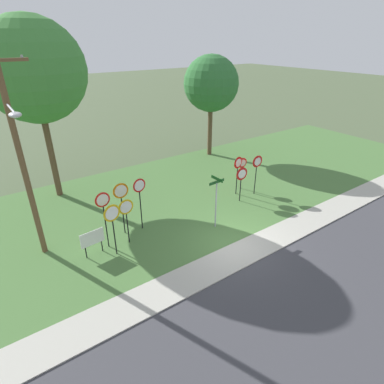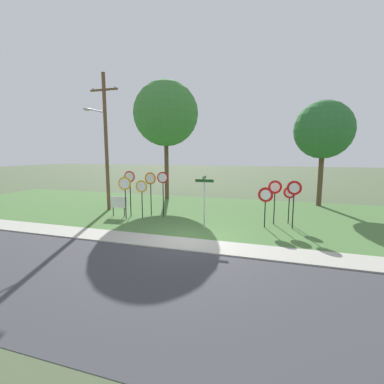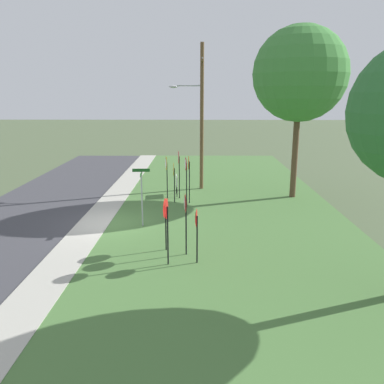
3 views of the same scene
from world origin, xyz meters
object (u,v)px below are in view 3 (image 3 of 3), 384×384
stop_sign_far_left (179,164)px  yield_sign_near_left (185,210)px  yield_sign_near_right (167,216)px  street_name_post (142,192)px  stop_sign_near_right (174,174)px  stop_sign_far_center (189,169)px  notice_board (177,182)px  stop_sign_far_right (186,172)px  yield_sign_far_right (196,223)px  stop_sign_near_left (166,168)px  oak_tree_left (300,74)px  yield_sign_far_left (165,212)px  utility_pole (200,113)px

stop_sign_far_left → yield_sign_near_left: bearing=-1.2°
yield_sign_near_right → street_name_post: size_ratio=0.91×
stop_sign_near_right → stop_sign_far_left: stop_sign_far_left is taller
yield_sign_near_left → yield_sign_near_right: 1.16m
stop_sign_far_center → street_name_post: size_ratio=0.99×
yield_sign_near_left → notice_board: yield_sign_near_left is taller
stop_sign_far_right → notice_board: size_ratio=2.26×
yield_sign_far_right → notice_board: (-10.23, -1.28, -0.73)m
stop_sign_near_left → stop_sign_far_left: stop_sign_far_left is taller
notice_board → oak_tree_left: bearing=82.1°
yield_sign_far_left → yield_sign_far_right: yield_sign_far_left is taller
stop_sign_far_left → yield_sign_far_left: size_ratio=1.32×
stop_sign_near_right → stop_sign_far_right: stop_sign_far_right is taller
notice_board → oak_tree_left: size_ratio=0.12×
stop_sign_far_left → utility_pole: utility_pole is taller
yield_sign_far_left → notice_board: bearing=-174.7°
stop_sign_near_left → stop_sign_near_right: 1.00m
yield_sign_far_right → stop_sign_near_left: bearing=-163.8°
yield_sign_far_right → stop_sign_far_center: bearing=-171.7°
stop_sign_far_right → yield_sign_far_left: (6.20, -0.67, -0.44)m
stop_sign_far_left → stop_sign_far_center: bearing=24.0°
yield_sign_far_left → utility_pole: utility_pole is taller
notice_board → oak_tree_left: oak_tree_left is taller
stop_sign_near_right → yield_sign_far_left: size_ratio=1.08×
stop_sign_far_center → notice_board: bearing=-156.8°
stop_sign_far_left → yield_sign_far_right: stop_sign_far_left is taller
notice_board → stop_sign_far_left: bearing=7.7°
yield_sign_far_right → street_name_post: bearing=-143.4°
yield_sign_far_right → yield_sign_near_right: bearing=-76.0°
stop_sign_near_right → yield_sign_far_right: stop_sign_near_right is taller
stop_sign_far_center → yield_sign_far_left: bearing=-6.7°
yield_sign_near_left → utility_pole: utility_pole is taller
yield_sign_far_left → notice_board: 9.01m
yield_sign_far_left → street_name_post: street_name_post is taller
utility_pole → oak_tree_left: oak_tree_left is taller
oak_tree_left → yield_sign_near_right: bearing=-34.7°
yield_sign_far_right → utility_pole: (-12.05, 0.15, 3.45)m
stop_sign_far_center → yield_sign_near_left: stop_sign_far_center is taller
stop_sign_near_left → oak_tree_left: bearing=84.2°
stop_sign_far_left → yield_sign_far_right: 9.56m
yield_sign_near_left → oak_tree_left: bearing=138.1°
yield_sign_far_right → stop_sign_far_right: bearing=-170.3°
stop_sign_near_right → yield_sign_far_left: (7.29, 0.07, -0.09)m
notice_board → yield_sign_near_left: bearing=-0.6°
stop_sign_near_right → utility_pole: size_ratio=0.25×
stop_sign_near_left → yield_sign_far_left: bearing=-6.0°
stop_sign_far_center → utility_pole: 4.77m
stop_sign_far_right → yield_sign_near_left: bearing=-6.4°
yield_sign_near_right → oak_tree_left: oak_tree_left is taller
stop_sign_far_center → street_name_post: bearing=-27.7°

